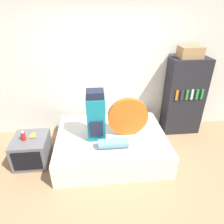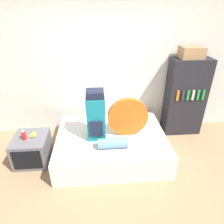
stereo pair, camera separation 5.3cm
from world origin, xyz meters
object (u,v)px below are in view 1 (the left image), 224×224
at_px(sleeping_roll, 113,143).
at_px(cardboard_box, 190,52).
at_px(tent_bag, 128,117).
at_px(bookshelf, 184,97).
at_px(backpack, 96,116).
at_px(television, 32,150).
at_px(canister, 23,136).

relative_size(sleeping_roll, cardboard_box, 1.16).
xyz_separation_m(tent_bag, bookshelf, (1.27, 0.65, 0.02)).
distance_m(backpack, television, 1.28).
distance_m(sleeping_roll, cardboard_box, 2.19).
relative_size(sleeping_roll, bookshelf, 0.30).
bearing_deg(cardboard_box, backpack, -157.82).
height_order(sleeping_roll, television, sleeping_roll).
bearing_deg(bookshelf, sleeping_roll, -146.90).
bearing_deg(television, cardboard_box, 14.25).
bearing_deg(bookshelf, television, -166.33).
height_order(canister, bookshelf, bookshelf).
bearing_deg(cardboard_box, canister, -165.43).
bearing_deg(cardboard_box, sleeping_roll, -145.78).
bearing_deg(sleeping_roll, television, 167.83).
bearing_deg(canister, cardboard_box, 14.57).
bearing_deg(backpack, bookshelf, 21.20).
bearing_deg(television, canister, -152.00).
relative_size(backpack, sleeping_roll, 1.80).
distance_m(television, cardboard_box, 3.34).
bearing_deg(sleeping_roll, tent_bag, 51.87).
bearing_deg(bookshelf, cardboard_box, 141.93).
height_order(backpack, sleeping_roll, backpack).
relative_size(tent_bag, canister, 4.21).
height_order(canister, cardboard_box, cardboard_box).
distance_m(sleeping_roll, canister, 1.48).
bearing_deg(television, backpack, 0.64).
bearing_deg(backpack, tent_bag, 5.54).
height_order(backpack, tent_bag, backpack).
xyz_separation_m(backpack, cardboard_box, (1.79, 0.73, 0.84)).
height_order(backpack, cardboard_box, cardboard_box).
bearing_deg(tent_bag, television, -177.77).
relative_size(tent_bag, television, 1.13).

